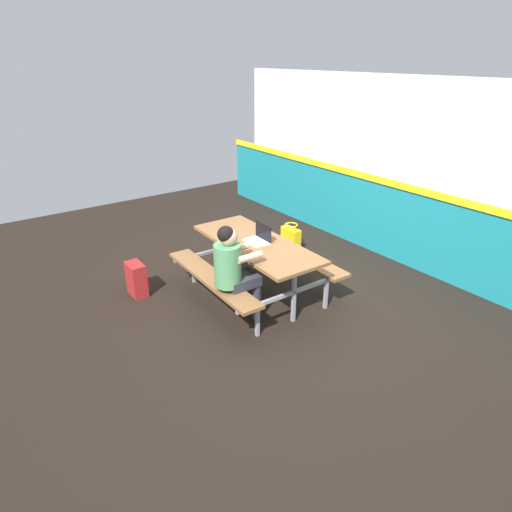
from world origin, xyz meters
name	(u,v)px	position (x,y,z in m)	size (l,w,h in m)	color
ground_plane	(263,300)	(0.00, 0.00, -0.01)	(10.00, 10.00, 0.02)	black
accent_backdrop	(394,175)	(0.00, 2.36, 1.25)	(8.00, 0.14, 2.60)	teal
picnic_table_main	(256,254)	(-0.15, 0.00, 0.57)	(1.90, 1.59, 0.74)	brown
student_nearer	(234,267)	(0.21, -0.57, 0.71)	(0.37, 0.53, 1.21)	#2D2D38
laptop_silver	(259,238)	(-0.14, 0.04, 0.79)	(0.33, 0.23, 0.22)	silver
backpack_dark	(137,279)	(-1.05, -1.23, 0.22)	(0.30, 0.22, 0.44)	maroon
tote_bag_bright	(291,238)	(-0.99, 1.29, 0.19)	(0.34, 0.21, 0.43)	yellow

